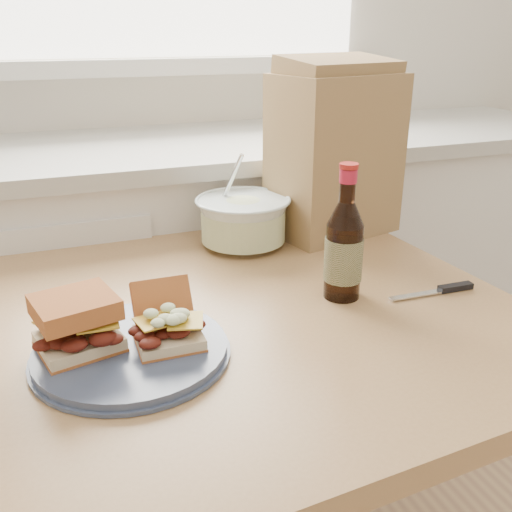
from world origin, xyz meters
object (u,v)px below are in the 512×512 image
object	(u,v)px
coleslaw_bowl	(243,222)
paper_bag	(335,156)
plate	(131,351)
dining_table	(242,355)
beer_bottle	(344,249)

from	to	relation	value
coleslaw_bowl	paper_bag	world-z (taller)	paper_bag
plate	coleslaw_bowl	world-z (taller)	coleslaw_bowl
coleslaw_bowl	dining_table	bearing A→B (deg)	-110.24
dining_table	paper_bag	world-z (taller)	paper_bag
dining_table	paper_bag	xyz separation A→B (m)	(0.33, 0.29, 0.30)
plate	paper_bag	distance (m)	0.70
paper_bag	plate	bearing A→B (deg)	-156.92
dining_table	coleslaw_bowl	size ratio (longest dim) A/B	4.67
beer_bottle	paper_bag	size ratio (longest dim) A/B	0.68
coleslaw_bowl	paper_bag	bearing A→B (deg)	4.94
plate	coleslaw_bowl	bearing A→B (deg)	50.58
beer_bottle	paper_bag	bearing A→B (deg)	46.16
dining_table	paper_bag	bearing A→B (deg)	37.08
plate	paper_bag	bearing A→B (deg)	36.34
dining_table	plate	size ratio (longest dim) A/B	3.44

